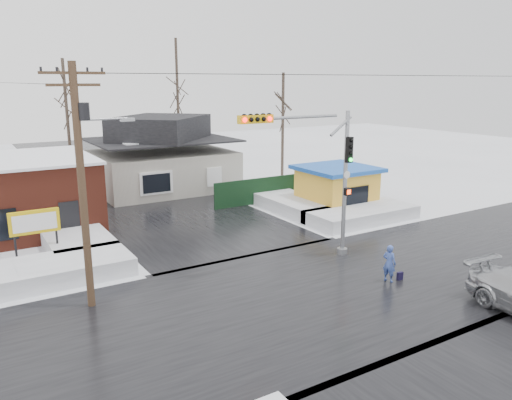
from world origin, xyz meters
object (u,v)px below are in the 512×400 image
pedestrian (389,264)px  utility_pole (83,173)px  traffic_signal (320,166)px  marquee_sign (35,224)px  kiosk (336,188)px

pedestrian → utility_pole: bearing=52.4°
traffic_signal → pedestrian: traffic_signal is taller
utility_pole → marquee_sign: size_ratio=3.53×
traffic_signal → kiosk: 10.43m
traffic_signal → pedestrian: bearing=-75.5°
traffic_signal → utility_pole: 10.39m
kiosk → utility_pole: bearing=-159.6°
traffic_signal → marquee_sign: size_ratio=2.75×
kiosk → traffic_signal: bearing=-135.2°
traffic_signal → utility_pole: bearing=177.1°
utility_pole → kiosk: size_ratio=1.96×
traffic_signal → utility_pole: size_ratio=0.78×
utility_pole → pedestrian: bearing=-20.3°
marquee_sign → kiosk: (18.50, 0.50, -0.46)m
kiosk → pedestrian: 12.33m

